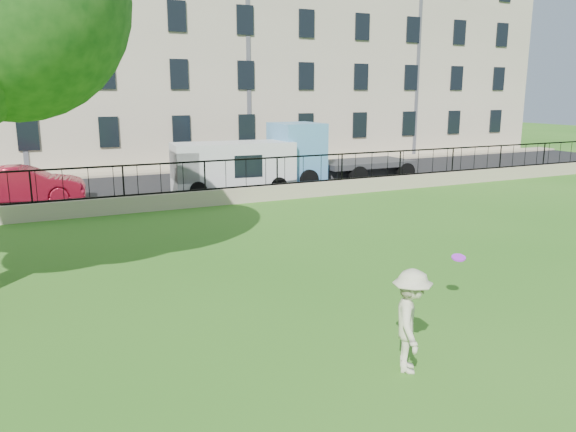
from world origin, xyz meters
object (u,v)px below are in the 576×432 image
man (411,321)px  frisbee (459,258)px  blue_truck (342,152)px  white_van (233,167)px  red_sedan (24,185)px

man → frisbee: bearing=-22.5°
blue_truck → frisbee: bearing=-113.8°
man → white_van: (3.03, 16.27, 0.26)m
white_van → red_sedan: bearing=178.1°
frisbee → white_van: white_van is taller
man → blue_truck: size_ratio=0.24×
red_sedan → white_van: 8.26m
man → frisbee: 2.82m
man → blue_truck: (8.68, 16.66, 0.63)m
frisbee → red_sedan: red_sedan is taller
frisbee → blue_truck: bearing=67.2°
man → red_sedan: size_ratio=0.37×
man → frisbee: size_ratio=6.03×
man → blue_truck: 18.79m
red_sedan → blue_truck: blue_truck is taller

